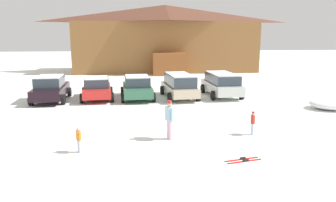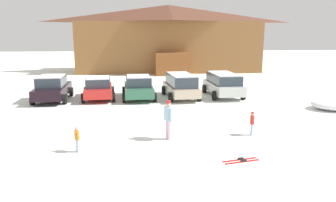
% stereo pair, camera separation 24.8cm
% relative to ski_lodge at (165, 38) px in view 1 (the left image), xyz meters
% --- Properties ---
extents(ground, '(160.00, 160.00, 0.00)m').
position_rel_ski_lodge_xyz_m(ground, '(-2.17, -31.55, -3.95)').
color(ground, white).
extents(ski_lodge, '(21.67, 9.82, 7.80)m').
position_rel_ski_lodge_xyz_m(ski_lodge, '(0.00, 0.00, 0.00)').
color(ski_lodge, brown).
rests_on(ski_lodge, ground).
extents(parked_black_sedan, '(2.31, 4.56, 1.69)m').
position_rel_ski_lodge_xyz_m(parked_black_sedan, '(-9.52, -17.81, -3.10)').
color(parked_black_sedan, black).
rests_on(parked_black_sedan, ground).
extents(parked_red_sedan, '(2.41, 4.23, 1.53)m').
position_rel_ski_lodge_xyz_m(parked_red_sedan, '(-6.51, -17.60, -3.17)').
color(parked_red_sedan, red).
rests_on(parked_red_sedan, ground).
extents(parked_green_coupe, '(2.34, 4.37, 1.60)m').
position_rel_ski_lodge_xyz_m(parked_green_coupe, '(-3.79, -17.73, -3.13)').
color(parked_green_coupe, '#32674A').
rests_on(parked_green_coupe, ground).
extents(parked_beige_suv, '(2.41, 4.73, 1.67)m').
position_rel_ski_lodge_xyz_m(parked_beige_suv, '(-0.85, -17.72, -3.04)').
color(parked_beige_suv, '#C0AA90').
rests_on(parked_beige_suv, ground).
extents(parked_silver_wagon, '(2.30, 4.76, 1.66)m').
position_rel_ski_lodge_xyz_m(parked_silver_wagon, '(2.25, -17.40, -3.05)').
color(parked_silver_wagon, beige).
rests_on(parked_silver_wagon, ground).
extents(skier_adult_in_blue_parka, '(0.35, 0.60, 1.67)m').
position_rel_ski_lodge_xyz_m(skier_adult_in_blue_parka, '(-2.63, -26.85, -3.00)').
color(skier_adult_in_blue_parka, '#DFADC9').
rests_on(skier_adult_in_blue_parka, ground).
extents(skier_child_in_orange_jacket, '(0.22, 0.35, 0.99)m').
position_rel_ski_lodge_xyz_m(skier_child_in_orange_jacket, '(-6.19, -28.03, -3.39)').
color(skier_child_in_orange_jacket, '#A4B2CE').
rests_on(skier_child_in_orange_jacket, ground).
extents(skier_child_in_red_jacket, '(0.21, 0.38, 1.05)m').
position_rel_ski_lodge_xyz_m(skier_child_in_red_jacket, '(1.08, -26.64, -3.36)').
color(skier_child_in_red_jacket, '#A2B2D5').
rests_on(skier_child_in_red_jacket, ground).
extents(pair_of_skis, '(1.36, 0.56, 0.08)m').
position_rel_ski_lodge_xyz_m(pair_of_skis, '(-0.33, -29.53, -3.93)').
color(pair_of_skis, red).
rests_on(pair_of_skis, ground).
extents(plowed_snow_pile, '(2.67, 2.14, 0.62)m').
position_rel_ski_lodge_xyz_m(plowed_snow_pile, '(7.67, -22.22, -3.64)').
color(plowed_snow_pile, white).
rests_on(plowed_snow_pile, ground).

